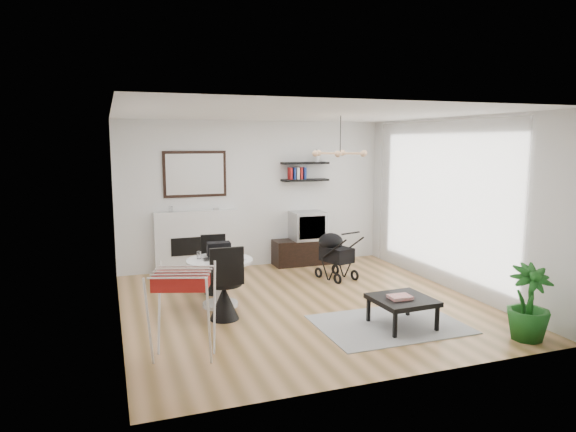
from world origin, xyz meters
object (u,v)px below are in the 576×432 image
object	(u,v)px
fireplace	(197,234)
coffee_table	(402,301)
tv_console	(307,252)
potted_plant	(529,303)
dining_table	(220,275)
stroller	(335,257)
crt_tv	(307,225)
drying_rack	(183,312)

from	to	relation	value
fireplace	coffee_table	world-z (taller)	fireplace
tv_console	potted_plant	xyz separation A→B (m)	(1.07, -4.39, 0.21)
fireplace	potted_plant	bearing A→B (deg)	-55.49
dining_table	stroller	world-z (taller)	stroller
fireplace	potted_plant	xyz separation A→B (m)	(3.12, -4.54, -0.24)
crt_tv	fireplace	bearing A→B (deg)	175.55
tv_console	coffee_table	size ratio (longest dim) A/B	1.73
tv_console	dining_table	world-z (taller)	dining_table
crt_tv	coffee_table	world-z (taller)	crt_tv
potted_plant	fireplace	bearing A→B (deg)	124.51
tv_console	potted_plant	world-z (taller)	potted_plant
fireplace	tv_console	distance (m)	2.11
fireplace	coffee_table	distance (m)	4.18
fireplace	drying_rack	size ratio (longest dim) A/B	2.19
drying_rack	coffee_table	xyz separation A→B (m)	(2.74, 0.05, -0.18)
dining_table	drying_rack	world-z (taller)	drying_rack
dining_table	coffee_table	bearing A→B (deg)	-38.33
fireplace	tv_console	xyz separation A→B (m)	(2.05, -0.16, -0.45)
crt_tv	dining_table	bearing A→B (deg)	-137.19
dining_table	drying_rack	size ratio (longest dim) A/B	0.95
potted_plant	dining_table	bearing A→B (deg)	142.41
fireplace	stroller	bearing A→B (deg)	-30.77
tv_console	potted_plant	bearing A→B (deg)	-76.29
dining_table	drying_rack	xyz separation A→B (m)	(-0.75, -1.63, 0.07)
crt_tv	drying_rack	world-z (taller)	crt_tv
tv_console	potted_plant	distance (m)	4.52
dining_table	coffee_table	world-z (taller)	dining_table
stroller	crt_tv	bearing A→B (deg)	76.79
fireplace	crt_tv	size ratio (longest dim) A/B	3.54
tv_console	coffee_table	distance (m)	3.53
crt_tv	tv_console	bearing A→B (deg)	160.07
drying_rack	stroller	world-z (taller)	drying_rack
coffee_table	potted_plant	world-z (taller)	potted_plant
coffee_table	drying_rack	bearing A→B (deg)	-178.85
crt_tv	coffee_table	size ratio (longest dim) A/B	0.82
crt_tv	stroller	distance (m)	1.17
drying_rack	fireplace	bearing A→B (deg)	96.29
drying_rack	stroller	xyz separation A→B (m)	(2.92, 2.47, -0.15)
fireplace	coffee_table	xyz separation A→B (m)	(1.95, -3.68, -0.35)
tv_console	stroller	bearing A→B (deg)	-86.03
tv_console	crt_tv	xyz separation A→B (m)	(0.01, -0.00, 0.51)
dining_table	potted_plant	size ratio (longest dim) A/B	1.04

